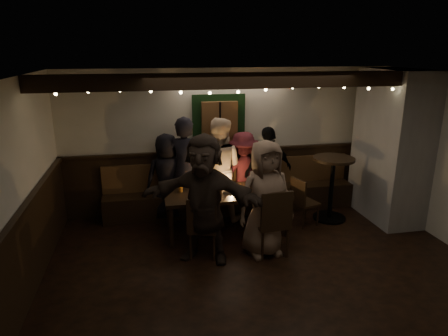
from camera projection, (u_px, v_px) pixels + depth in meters
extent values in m
cube|color=black|center=(268.00, 276.00, 5.35)|extent=(6.00, 5.00, 0.01)
cube|color=black|center=(275.00, 77.00, 4.60)|extent=(6.00, 5.00, 0.01)
cube|color=beige|center=(229.00, 140.00, 7.33)|extent=(6.00, 0.01, 2.60)
cube|color=beige|center=(11.00, 201.00, 4.41)|extent=(0.01, 5.00, 2.60)
cube|color=black|center=(229.00, 179.00, 7.52)|extent=(6.00, 0.05, 1.10)
cube|color=black|center=(24.00, 261.00, 4.63)|extent=(0.05, 5.00, 1.10)
cube|color=gray|center=(391.00, 146.00, 6.89)|extent=(0.70, 1.40, 2.60)
cube|color=black|center=(232.00, 200.00, 7.38)|extent=(4.60, 0.45, 0.45)
cube|color=brown|center=(230.00, 173.00, 7.41)|extent=(4.60, 0.06, 0.50)
cube|color=black|center=(219.00, 122.00, 7.13)|extent=(0.95, 0.04, 1.00)
cube|color=brown|center=(219.00, 123.00, 7.07)|extent=(0.64, 0.12, 0.76)
cube|color=black|center=(252.00, 80.00, 5.57)|extent=(6.00, 0.16, 0.22)
sphere|color=#FFE599|center=(56.00, 94.00, 5.10)|extent=(0.04, 0.04, 0.04)
sphere|color=#FFE599|center=(88.00, 92.00, 5.17)|extent=(0.04, 0.04, 0.04)
sphere|color=#FFE599|center=(120.00, 90.00, 5.24)|extent=(0.04, 0.04, 0.04)
sphere|color=#FFE599|center=(151.00, 91.00, 5.32)|extent=(0.04, 0.04, 0.04)
sphere|color=#FFE599|center=(181.00, 92.00, 5.41)|extent=(0.04, 0.04, 0.04)
sphere|color=#FFE599|center=(210.00, 93.00, 5.49)|extent=(0.04, 0.04, 0.04)
sphere|color=#FFE599|center=(238.00, 92.00, 5.56)|extent=(0.04, 0.04, 0.04)
sphere|color=#FFE599|center=(266.00, 90.00, 5.63)|extent=(0.04, 0.04, 0.04)
sphere|color=#FFE599|center=(293.00, 87.00, 5.70)|extent=(0.04, 0.04, 0.04)
sphere|color=#FFE599|center=(319.00, 87.00, 5.77)|extent=(0.04, 0.04, 0.04)
sphere|color=#FFE599|center=(344.00, 87.00, 5.86)|extent=(0.04, 0.04, 0.04)
sphere|color=#FFE599|center=(369.00, 89.00, 5.94)|extent=(0.04, 0.04, 0.04)
sphere|color=#FFE599|center=(393.00, 89.00, 6.02)|extent=(0.04, 0.04, 0.04)
sphere|color=#FFE599|center=(416.00, 88.00, 6.09)|extent=(0.04, 0.04, 0.04)
cube|color=black|center=(226.00, 193.00, 6.42)|extent=(1.99, 0.85, 0.06)
cylinder|color=black|center=(172.00, 228.00, 6.02)|extent=(0.07, 0.07, 0.65)
cylinder|color=black|center=(168.00, 210.00, 6.67)|extent=(0.07, 0.07, 0.65)
cylinder|color=black|center=(287.00, 218.00, 6.37)|extent=(0.07, 0.07, 0.65)
cylinder|color=black|center=(273.00, 202.00, 7.02)|extent=(0.07, 0.07, 0.65)
cylinder|color=#BF7226|center=(181.00, 188.00, 6.38)|extent=(0.07, 0.07, 0.13)
cylinder|color=#BF7226|center=(204.00, 193.00, 6.14)|extent=(0.07, 0.07, 0.13)
cylinder|color=silver|center=(215.00, 186.00, 6.46)|extent=(0.07, 0.07, 0.13)
cylinder|color=#BF7226|center=(239.00, 188.00, 6.38)|extent=(0.07, 0.07, 0.13)
cylinder|color=silver|center=(253.00, 181.00, 6.70)|extent=(0.07, 0.07, 0.13)
cylinder|color=#BF7226|center=(278.00, 188.00, 6.39)|extent=(0.07, 0.07, 0.13)
cylinder|color=white|center=(195.00, 200.00, 6.04)|extent=(0.25, 0.25, 0.01)
cube|color=#B2B2B7|center=(227.00, 191.00, 6.36)|extent=(0.15, 0.09, 0.05)
cylinder|color=#990C0C|center=(225.00, 188.00, 6.34)|extent=(0.03, 0.03, 0.15)
cylinder|color=gold|center=(229.00, 188.00, 6.35)|extent=(0.03, 0.03, 0.15)
cylinder|color=silver|center=(232.00, 188.00, 6.46)|extent=(0.05, 0.05, 0.08)
sphere|color=#FFB24C|center=(232.00, 185.00, 6.44)|extent=(0.03, 0.03, 0.03)
cube|color=black|center=(204.00, 228.00, 5.77)|extent=(0.52, 0.52, 0.04)
cube|color=black|center=(201.00, 217.00, 5.52)|extent=(0.41, 0.16, 0.48)
cylinder|color=black|center=(217.00, 237.00, 5.98)|extent=(0.04, 0.04, 0.41)
cylinder|color=black|center=(214.00, 248.00, 5.66)|extent=(0.04, 0.04, 0.41)
cylinder|color=black|center=(195.00, 236.00, 6.02)|extent=(0.04, 0.04, 0.41)
cylinder|color=black|center=(191.00, 247.00, 5.69)|extent=(0.04, 0.04, 0.41)
cube|color=black|center=(271.00, 223.00, 5.81)|extent=(0.49, 0.49, 0.04)
cube|color=black|center=(277.00, 210.00, 5.53)|extent=(0.47, 0.08, 0.53)
cylinder|color=black|center=(277.00, 232.00, 6.10)|extent=(0.04, 0.04, 0.45)
cylinder|color=black|center=(287.00, 243.00, 5.76)|extent=(0.04, 0.04, 0.45)
cylinder|color=black|center=(254.00, 235.00, 6.01)|extent=(0.04, 0.04, 0.45)
cylinder|color=black|center=(263.00, 246.00, 5.66)|extent=(0.04, 0.04, 0.45)
cube|color=black|center=(305.00, 203.00, 6.80)|extent=(0.48, 0.48, 0.04)
cube|color=black|center=(298.00, 192.00, 6.66)|extent=(0.15, 0.37, 0.43)
cylinder|color=black|center=(318.00, 216.00, 6.80)|extent=(0.03, 0.03, 0.37)
cylinder|color=black|center=(303.00, 219.00, 6.66)|extent=(0.03, 0.03, 0.37)
cylinder|color=black|center=(306.00, 209.00, 7.06)|extent=(0.03, 0.03, 0.37)
cylinder|color=black|center=(292.00, 213.00, 6.92)|extent=(0.03, 0.03, 0.37)
cylinder|color=black|center=(329.00, 217.00, 7.14)|extent=(0.58, 0.58, 0.03)
cylinder|color=black|center=(331.00, 189.00, 6.98)|extent=(0.08, 0.08, 1.11)
cylinder|color=black|center=(334.00, 159.00, 6.83)|extent=(0.71, 0.71, 0.04)
imported|color=black|center=(167.00, 177.00, 6.95)|extent=(0.81, 0.59, 1.54)
imported|color=black|center=(185.00, 170.00, 6.83)|extent=(0.79, 0.65, 1.85)
imported|color=beige|center=(218.00, 169.00, 6.93)|extent=(1.07, 0.96, 1.81)
imported|color=#48161D|center=(243.00, 173.00, 7.19)|extent=(1.04, 0.68, 1.52)
imported|color=black|center=(268.00, 171.00, 7.16)|extent=(1.01, 0.61, 1.62)
imported|color=black|center=(204.00, 199.00, 5.54)|extent=(1.77, 1.21, 1.84)
imported|color=#775D4C|center=(265.00, 199.00, 5.70)|extent=(0.91, 0.66, 1.71)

